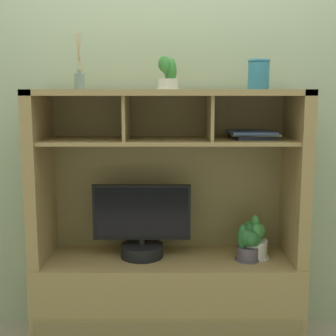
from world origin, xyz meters
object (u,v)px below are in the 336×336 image
Objects in this scene: potted_orchid at (248,242)px; magazine_stack_left at (252,134)px; media_console at (168,268)px; diffuser_bottle at (79,80)px; potted_succulent at (168,75)px; tv_monitor at (142,228)px; ceramic_vase at (259,74)px; potted_fern at (254,241)px.

potted_orchid is 0.57m from magazine_stack_left.
media_console is 1.11m from diffuser_bottle.
potted_succulent is (0.00, 0.00, 1.04)m from media_console.
magazine_stack_left reaches higher than tv_monitor.
diffuser_bottle reaches higher than tv_monitor.
diffuser_bottle is at bearing 178.86° from potted_succulent.
potted_succulent reaches higher than magazine_stack_left.
potted_orchid is 0.97m from potted_succulent.
tv_monitor is at bearing 176.63° from ceramic_vase.
tv_monitor is 2.59× the size of potted_orchid.
magazine_stack_left is at bearing 141.13° from potted_fern.
magazine_stack_left is at bearing 0.60° from potted_succulent.
magazine_stack_left is 0.31m from ceramic_vase.
tv_monitor is 2.27× the size of potted_fern.
ceramic_vase is at bearing 36.21° from potted_orchid.
diffuser_bottle is at bearing 175.43° from potted_orchid.
potted_succulent is at bearing 1.30° from tv_monitor.
potted_fern reaches higher than potted_orchid.
potted_orchid is at bearing -5.85° from tv_monitor.
tv_monitor is at bearing -178.70° from potted_succulent.
diffuser_bottle reaches higher than potted_orchid.
potted_orchid is at bearing -104.22° from magazine_stack_left.
ceramic_vase reaches higher than media_console.
potted_succulent is at bearing 68.59° from media_console.
potted_orchid is 1.16× the size of potted_succulent.
potted_succulent reaches higher than potted_fern.
potted_orchid is 0.71× the size of diffuser_bottle.
media_console is at bearing 175.55° from ceramic_vase.
ceramic_vase is (0.46, -0.04, 1.04)m from media_console.
ceramic_vase is (0.60, -0.04, 0.82)m from tv_monitor.
diffuser_bottle is at bearing 177.02° from ceramic_vase.
potted_fern is at bearing -1.33° from media_console.
diffuser_bottle is (-0.90, 0.00, 0.28)m from magazine_stack_left.
potted_orchid is (0.43, -0.06, 0.16)m from media_console.
magazine_stack_left is at bearing 75.78° from potted_orchid.
potted_orchid is at bearing -129.65° from potted_fern.
ceramic_vase is at bearing -108.30° from potted_fern.
diffuser_bottle is at bearing 178.58° from potted_fern.
potted_fern is at bearing -0.99° from tv_monitor.
media_console is 1.04m from potted_succulent.
ceramic_vase is at bearing -2.98° from diffuser_bottle.
potted_succulent reaches higher than ceramic_vase.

